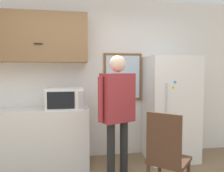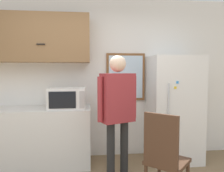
% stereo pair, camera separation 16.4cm
% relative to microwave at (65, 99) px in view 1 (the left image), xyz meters
% --- Properties ---
extents(back_wall, '(6.00, 0.06, 2.70)m').
position_rel_microwave_xyz_m(back_wall, '(0.33, 0.41, 0.29)').
color(back_wall, white).
rests_on(back_wall, ground_plane).
extents(counter, '(2.21, 0.61, 0.90)m').
position_rel_microwave_xyz_m(counter, '(-0.76, 0.07, -0.61)').
color(counter, silver).
rests_on(counter, ground_plane).
extents(upper_cabinets, '(2.21, 0.38, 0.74)m').
position_rel_microwave_xyz_m(upper_cabinets, '(-0.76, 0.20, 0.92)').
color(upper_cabinets, olive).
extents(microwave, '(0.54, 0.39, 0.31)m').
position_rel_microwave_xyz_m(microwave, '(0.00, 0.00, 0.00)').
color(microwave, white).
rests_on(microwave, counter).
extents(person, '(0.55, 0.37, 1.68)m').
position_rel_microwave_xyz_m(person, '(0.71, -0.47, -0.03)').
color(person, black).
rests_on(person, ground_plane).
extents(refrigerator, '(0.80, 0.66, 1.71)m').
position_rel_microwave_xyz_m(refrigerator, '(1.71, 0.05, -0.20)').
color(refrigerator, white).
rests_on(refrigerator, ground_plane).
extents(chair, '(0.58, 0.58, 1.03)m').
position_rel_microwave_xyz_m(chair, '(1.14, -1.11, -0.50)').
color(chair, '#472D1E').
rests_on(chair, ground_plane).
extents(window, '(0.66, 0.05, 0.81)m').
position_rel_microwave_xyz_m(window, '(0.96, 0.36, 0.31)').
color(window, brown).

